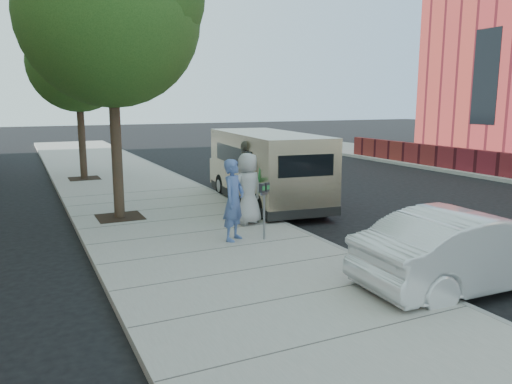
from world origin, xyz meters
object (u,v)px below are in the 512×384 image
Objects in this scene: tree_far at (78,59)px; sedan at (472,249)px; person_officer at (234,200)px; person_gray_shirt at (248,189)px; person_green_shirt at (261,182)px; person_striped_polo at (247,175)px; van at (266,167)px; tree_near at (111,9)px; parking_meter at (264,199)px.

sedan is at bearing -73.18° from tree_far.
person_gray_shirt is at bearing 13.56° from person_officer.
person_green_shirt is 0.91m from person_striped_polo.
person_green_shirt is (-1.11, -1.91, -0.12)m from van.
van is (4.57, 0.34, -4.33)m from tree_near.
tree_near reaches higher than person_officer.
person_gray_shirt is 1.67m from person_striped_polo.
van is 3.44× the size of person_officer.
tree_far is 10.51m from person_green_shirt.
tree_near reaches higher than van.
tree_near is 7.63m from tree_far.
tree_near is 4.12× the size of person_gray_shirt.
tree_far is 5.00× the size of parking_meter.
person_green_shirt is at bearing -69.37° from tree_far.
parking_meter reaches higher than sedan.
tree_near is at bearing -54.40° from person_gray_shirt.
tree_far reaches higher than person_officer.
person_striped_polo is (-1.11, -1.00, -0.06)m from van.
person_gray_shirt is (0.27, 1.47, -0.03)m from parking_meter.
person_gray_shirt is (0.92, 1.23, -0.01)m from person_officer.
person_gray_shirt is at bearing 16.73° from person_striped_polo.
parking_meter is 0.64× the size of person_striped_polo.
person_striped_polo reaches higher than sedan.
tree_far is 3.44× the size of person_green_shirt.
person_officer reaches higher than parking_meter.
sedan is at bearing 95.92° from person_green_shirt.
tree_near is at bearing -90.00° from tree_far.
person_green_shirt is 0.91m from person_gray_shirt.
sedan is 7.04m from person_striped_polo.
sedan is (4.59, -7.60, -4.84)m from tree_near.
van reaches higher than person_striped_polo.
tree_near is 3.73× the size of person_striped_polo.
parking_meter is at bearing 22.89° from person_striped_polo.
tree_near reaches higher than person_gray_shirt.
person_striped_polo reaches higher than parking_meter.
parking_meter is at bearing 63.26° from person_gray_shirt.
person_striped_polo is at bearing 11.31° from sedan.
tree_near is 10.11m from sedan.
tree_far is at bearing -74.17° from person_green_shirt.
person_striped_polo is at bearing 49.59° from parking_meter.
person_officer is 0.98× the size of person_green_shirt.
tree_far is 11.82m from person_officer.
person_striped_polo is at bearing -132.17° from van.
person_officer is 1.54m from person_gray_shirt.
person_green_shirt is (0.94, 2.09, 0.00)m from parking_meter.
van is (4.57, -7.26, -3.67)m from tree_far.
sedan is 2.34× the size of person_officer.
person_green_shirt is at bearing -114.38° from van.
tree_far is 12.15m from parking_meter.
person_striped_polo is at bearing -129.77° from person_gray_shirt.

